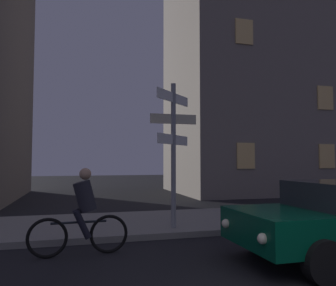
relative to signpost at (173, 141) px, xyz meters
name	(u,v)px	position (x,y,z in m)	size (l,w,h in m)	color
sidewalk_kerb	(168,222)	(0.18, 1.11, -2.16)	(40.00, 3.35, 0.14)	gray
signpost	(173,141)	(0.00, 0.00, 0.00)	(1.17, 1.10, 3.52)	gray
cyclist	(82,215)	(-2.17, -1.37, -1.48)	(1.82, 0.34, 1.61)	black
building_right_block	(284,44)	(9.74, 9.37, 6.62)	(13.45, 6.66, 17.70)	slate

